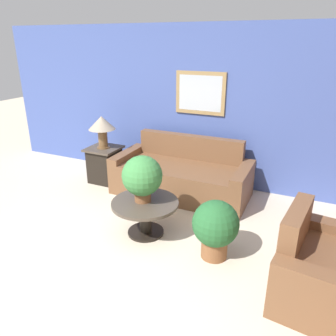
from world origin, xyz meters
TOP-DOWN VIEW (x-y plane):
  - ground_plane at (0.00, 0.00)m, footprint 20.00×20.00m
  - wall_back at (0.00, 3.18)m, footprint 7.68×0.09m
  - couch_main at (0.07, 2.55)m, footprint 2.14×0.96m
  - armchair at (2.21, 0.95)m, footprint 1.03×1.20m
  - coffee_table at (0.10, 1.25)m, footprint 0.85×0.85m
  - side_table at (-1.35, 2.45)m, footprint 0.54×0.54m
  - table_lamp at (-1.35, 2.45)m, footprint 0.45×0.45m
  - potted_plant_on_table at (0.07, 1.26)m, footprint 0.50×0.50m
  - potted_plant_floor at (1.05, 1.14)m, footprint 0.53×0.53m

SIDE VIEW (x-z plane):
  - ground_plane at x=0.00m, z-range 0.00..0.00m
  - couch_main at x=0.07m, z-range -0.14..0.74m
  - armchair at x=2.21m, z-range -0.14..0.74m
  - side_table at x=-1.35m, z-range 0.01..0.62m
  - coffee_table at x=0.10m, z-range 0.10..0.56m
  - potted_plant_floor at x=1.05m, z-range 0.05..0.75m
  - potted_plant_on_table at x=0.07m, z-range 0.49..1.08m
  - table_lamp at x=-1.35m, z-range 0.74..1.28m
  - wall_back at x=0.00m, z-range 0.00..2.60m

